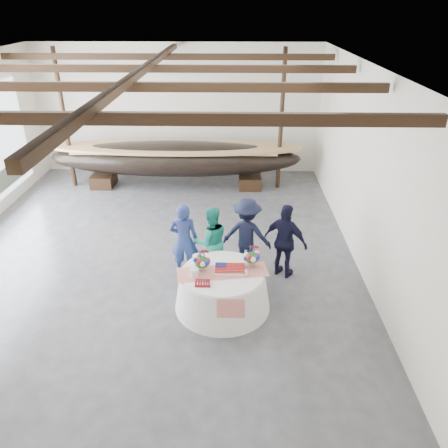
{
  "coord_description": "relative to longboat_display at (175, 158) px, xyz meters",
  "views": [
    {
      "loc": [
        1.99,
        -9.56,
        5.72
      ],
      "look_at": [
        1.78,
        -0.8,
        1.22
      ],
      "focal_mm": 35.0,
      "sensor_mm": 36.0,
      "label": 1
    }
  ],
  "objects": [
    {
      "name": "guest_woman_blue",
      "position": [
        0.85,
        -5.37,
        -0.12
      ],
      "size": [
        0.65,
        0.43,
        1.78
      ],
      "primitive_type": "imported",
      "rotation": [
        0.0,
        0.0,
        3.13
      ],
      "color": "navy",
      "rests_on": "ground"
    },
    {
      "name": "tabletop_items",
      "position": [
        1.78,
        -6.5,
        -0.01
      ],
      "size": [
        1.89,
        0.96,
        0.4
      ],
      "color": "red",
      "rests_on": "banquet_table"
    },
    {
      "name": "guest_man_left",
      "position": [
        2.28,
        -5.09,
        -0.11
      ],
      "size": [
        1.28,
        0.92,
        1.78
      ],
      "primitive_type": "imported",
      "rotation": [
        0.0,
        0.0,
        2.9
      ],
      "color": "black",
      "rests_on": "ground"
    },
    {
      "name": "pavilion_structure",
      "position": [
        -0.03,
        -3.64,
        3.0
      ],
      "size": [
        9.8,
        11.76,
        4.5
      ],
      "color": "black",
      "rests_on": "ground"
    },
    {
      "name": "guest_man_right",
      "position": [
        3.14,
        -5.4,
        -0.11
      ],
      "size": [
        1.12,
        0.93,
        1.79
      ],
      "primitive_type": "imported",
      "rotation": [
        0.0,
        0.0,
        2.58
      ],
      "color": "black",
      "rests_on": "ground"
    },
    {
      "name": "wall_right",
      "position": [
        4.97,
        -4.41,
        1.24
      ],
      "size": [
        0.02,
        12.0,
        4.5
      ],
      "primitive_type": "cube",
      "color": "silver",
      "rests_on": "ground"
    },
    {
      "name": "banquet_table",
      "position": [
        1.75,
        -6.6,
        -0.58
      ],
      "size": [
        1.98,
        1.98,
        0.85
      ],
      "color": "white",
      "rests_on": "ground"
    },
    {
      "name": "ceiling",
      "position": [
        -0.03,
        -4.41,
        3.49
      ],
      "size": [
        10.0,
        12.0,
        0.01
      ],
      "primitive_type": "cube",
      "color": "white",
      "rests_on": "wall_back"
    },
    {
      "name": "guest_woman_teal",
      "position": [
        1.46,
        -5.34,
        -0.17
      ],
      "size": [
        0.95,
        0.83,
        1.68
      ],
      "primitive_type": "imported",
      "rotation": [
        0.0,
        0.0,
        3.41
      ],
      "color": "teal",
      "rests_on": "ground"
    },
    {
      "name": "floor",
      "position": [
        -0.03,
        -4.41,
        -1.01
      ],
      "size": [
        10.0,
        12.0,
        0.01
      ],
      "primitive_type": "cube",
      "color": "#3D3D42",
      "rests_on": "ground"
    },
    {
      "name": "longboat_display",
      "position": [
        0.0,
        0.0,
        0.0
      ],
      "size": [
        8.4,
        1.68,
        1.57
      ],
      "color": "black",
      "rests_on": "ground"
    },
    {
      "name": "wall_front",
      "position": [
        -0.03,
        -10.41,
        1.24
      ],
      "size": [
        10.0,
        0.02,
        4.5
      ],
      "primitive_type": "cube",
      "color": "silver",
      "rests_on": "ground"
    },
    {
      "name": "wall_back",
      "position": [
        -0.03,
        1.59,
        1.24
      ],
      "size": [
        10.0,
        0.02,
        4.5
      ],
      "primitive_type": "cube",
      "color": "silver",
      "rests_on": "ground"
    }
  ]
}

